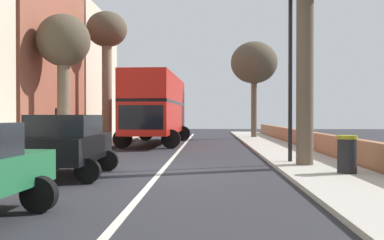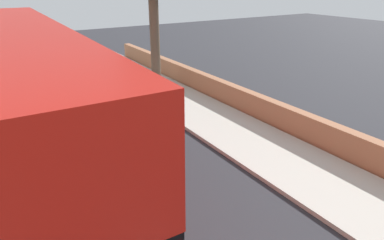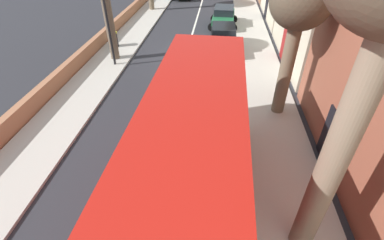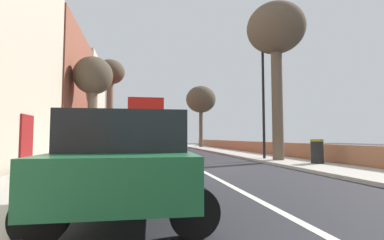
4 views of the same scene
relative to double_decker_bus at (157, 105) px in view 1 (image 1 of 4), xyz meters
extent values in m
plane|color=#28282D|center=(1.70, -12.86, -2.35)|extent=(84.00, 84.00, 0.00)
cube|color=silver|center=(1.70, -12.86, -2.35)|extent=(0.16, 54.00, 0.01)
cube|color=#B2ADA3|center=(6.60, -12.86, -2.29)|extent=(2.60, 60.00, 0.12)
cube|color=brown|center=(-6.80, -3.26, 2.15)|extent=(4.00, 9.22, 9.00)
cube|color=black|center=(-4.77, -3.26, -1.30)|extent=(0.08, 1.10, 2.10)
cube|color=beige|center=(-6.80, 6.34, 2.41)|extent=(4.00, 9.22, 9.52)
cube|color=maroon|center=(-4.77, 6.34, -1.30)|extent=(0.08, 1.10, 2.10)
cube|color=#9E6647|center=(8.15, -12.86, -1.89)|extent=(0.36, 54.00, 0.93)
cube|color=#B51810|center=(0.00, 0.01, -0.80)|extent=(2.78, 10.12, 1.70)
cube|color=black|center=(0.00, 0.01, 0.13)|extent=(2.80, 10.02, 0.16)
cube|color=#B51810|center=(0.00, 0.01, 0.96)|extent=(2.78, 10.12, 1.50)
cube|color=black|center=(-0.14, -5.00, -0.72)|extent=(2.20, 0.12, 1.19)
cylinder|color=black|center=(1.18, -3.44, -1.85)|extent=(1.01, 0.33, 1.00)
cylinder|color=black|center=(-1.37, -3.37, -1.85)|extent=(1.01, 0.33, 1.00)
cylinder|color=black|center=(1.38, 3.39, -1.85)|extent=(1.01, 0.33, 1.00)
cylinder|color=black|center=(-1.18, 3.46, -1.85)|extent=(1.01, 0.33, 1.00)
cube|color=black|center=(-0.80, -13.69, -1.53)|extent=(1.83, 4.00, 0.68)
cube|color=black|center=(-0.79, -13.89, -0.90)|extent=(1.63, 2.22, 0.58)
cylinder|color=black|center=(-1.71, -12.50, -2.03)|extent=(0.65, 0.24, 0.64)
cylinder|color=black|center=(0.03, -12.44, -2.03)|extent=(0.65, 0.24, 0.64)
cylinder|color=black|center=(-1.63, -14.94, -2.03)|extent=(0.65, 0.24, 0.64)
cylinder|color=black|center=(0.11, -14.89, -2.03)|extent=(0.65, 0.24, 0.64)
cylinder|color=black|center=(0.16, -18.08, -2.03)|extent=(0.65, 0.25, 0.64)
cylinder|color=#7A6B56|center=(-3.13, 0.47, 0.98)|extent=(0.60, 0.60, 6.42)
ellipsoid|color=#4C4233|center=(-3.13, 0.47, 4.69)|extent=(2.50, 2.50, 2.17)
cylinder|color=brown|center=(6.54, 6.57, 0.21)|extent=(0.43, 0.43, 4.88)
ellipsoid|color=#4C4233|center=(6.54, 6.57, 3.35)|extent=(3.49, 3.49, 3.14)
cylinder|color=brown|center=(-3.50, -6.23, 0.05)|extent=(0.57, 0.57, 4.57)
ellipsoid|color=#4C4233|center=(-3.50, -6.23, 2.82)|extent=(2.43, 2.43, 2.39)
cylinder|color=brown|center=(6.29, -11.49, 0.86)|extent=(0.55, 0.55, 6.19)
cylinder|color=black|center=(6.00, -10.54, 0.77)|extent=(0.14, 0.14, 6.00)
cylinder|color=black|center=(7.00, -13.53, -1.76)|extent=(0.52, 0.52, 0.95)
cylinder|color=olive|center=(7.00, -13.53, -1.23)|extent=(0.55, 0.55, 0.10)
camera|label=1|loc=(3.17, -25.47, -0.64)|focal=39.74mm
camera|label=2|loc=(-0.27, -7.36, 2.54)|focal=31.59mm
camera|label=3|loc=(-0.50, 4.95, 5.11)|focal=25.35mm
camera|label=4|loc=(-0.66, -23.99, -1.10)|focal=25.15mm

